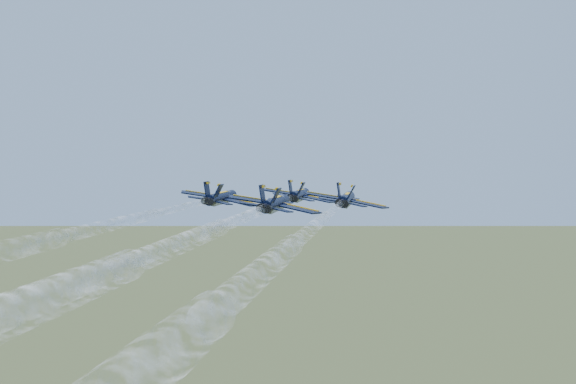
% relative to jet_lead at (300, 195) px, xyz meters
% --- Properties ---
extents(jet_lead, '(14.34, 18.68, 4.50)m').
position_rel_jet_lead_xyz_m(jet_lead, '(0.00, 0.00, 0.00)').
color(jet_lead, black).
extents(jet_left, '(14.34, 18.68, 4.50)m').
position_rel_jet_lead_xyz_m(jet_left, '(-11.00, -12.92, 0.00)').
color(jet_left, black).
extents(jet_right, '(14.34, 18.68, 4.50)m').
position_rel_jet_lead_xyz_m(jet_right, '(11.13, -12.37, 0.00)').
color(jet_right, black).
extents(jet_slot, '(14.34, 18.68, 4.50)m').
position_rel_jet_lead_xyz_m(jet_slot, '(2.62, -26.00, 0.00)').
color(jet_slot, black).
extents(smoke_trail_lead, '(12.45, 119.36, 3.30)m').
position_rel_jet_lead_xyz_m(smoke_trail_lead, '(7.61, -88.54, 0.04)').
color(smoke_trail_lead, white).
extents(smoke_trail_right, '(12.45, 119.36, 3.30)m').
position_rel_jet_lead_xyz_m(smoke_trail_right, '(18.75, -100.92, 0.04)').
color(smoke_trail_right, white).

